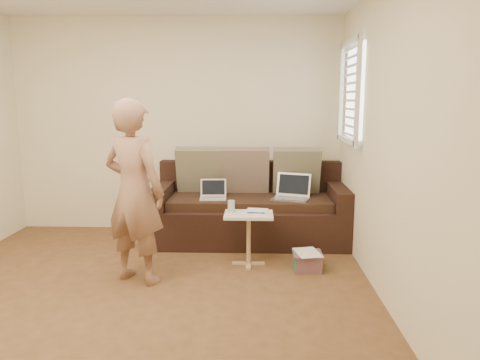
{
  "coord_description": "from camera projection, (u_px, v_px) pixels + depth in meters",
  "views": [
    {
      "loc": [
        0.95,
        -3.32,
        1.63
      ],
      "look_at": [
        0.8,
        1.4,
        0.78
      ],
      "focal_mm": 33.83,
      "sensor_mm": 36.0,
      "label": 1
    }
  ],
  "objects": [
    {
      "name": "pillow_right",
      "position": [
        296.0,
        171.0,
        5.34
      ],
      "size": [
        0.55,
        0.28,
        0.57
      ],
      "primitive_type": null,
      "rotation": [
        0.26,
        0.0,
        0.0
      ],
      "color": "#64614A",
      "rests_on": "sofa"
    },
    {
      "name": "floor",
      "position": [
        134.0,
        307.0,
        3.58
      ],
      "size": [
        4.5,
        4.5,
        0.0
      ],
      "primitive_type": "plane",
      "color": "#50371E",
      "rests_on": "ground"
    },
    {
      "name": "striped_box",
      "position": [
        307.0,
        261.0,
        4.36
      ],
      "size": [
        0.28,
        0.28,
        0.17
      ],
      "primitive_type": null,
      "color": "#C11D47",
      "rests_on": "ground"
    },
    {
      "name": "side_table",
      "position": [
        249.0,
        239.0,
        4.47
      ],
      "size": [
        0.48,
        0.33,
        0.52
      ],
      "primitive_type": null,
      "color": "silver",
      "rests_on": "ground"
    },
    {
      "name": "paper_on_table",
      "position": [
        256.0,
        212.0,
        4.48
      ],
      "size": [
        0.25,
        0.33,
        0.0
      ],
      "primitive_type": null,
      "rotation": [
        0.0,
        0.0,
        -0.14
      ],
      "color": "white",
      "rests_on": "side_table"
    },
    {
      "name": "wall_back",
      "position": [
        177.0,
        126.0,
        5.57
      ],
      "size": [
        4.0,
        0.0,
        4.0
      ],
      "primitive_type": "plane",
      "rotation": [
        1.57,
        0.0,
        0.0
      ],
      "color": "beige",
      "rests_on": "ground"
    },
    {
      "name": "pillow_left",
      "position": [
        200.0,
        170.0,
        5.4
      ],
      "size": [
        0.55,
        0.29,
        0.57
      ],
      "primitive_type": null,
      "rotation": [
        0.28,
        0.0,
        0.0
      ],
      "color": "#64614A",
      "rests_on": "sofa"
    },
    {
      "name": "pillow_mid",
      "position": [
        246.0,
        171.0,
        5.36
      ],
      "size": [
        0.55,
        0.27,
        0.57
      ],
      "primitive_type": null,
      "rotation": [
        0.24,
        0.0,
        0.0
      ],
      "color": "brown",
      "rests_on": "sofa"
    },
    {
      "name": "wall_right",
      "position": [
        398.0,
        145.0,
        3.29
      ],
      "size": [
        0.0,
        4.5,
        4.5
      ],
      "primitive_type": "plane",
      "rotation": [
        1.57,
        0.0,
        -1.57
      ],
      "color": "beige",
      "rests_on": "ground"
    },
    {
      "name": "sofa",
      "position": [
        250.0,
        204.0,
        5.23
      ],
      "size": [
        2.2,
        0.95,
        0.85
      ],
      "primitive_type": null,
      "color": "black",
      "rests_on": "ground"
    },
    {
      "name": "scissors",
      "position": [
        256.0,
        213.0,
        4.41
      ],
      "size": [
        0.19,
        0.11,
        0.02
      ],
      "primitive_type": null,
      "rotation": [
        0.0,
        0.0,
        -0.08
      ],
      "color": "silver",
      "rests_on": "side_table"
    },
    {
      "name": "drinking_glass",
      "position": [
        231.0,
        206.0,
        4.46
      ],
      "size": [
        0.07,
        0.07,
        0.12
      ],
      "primitive_type": null,
      "color": "silver",
      "rests_on": "side_table"
    },
    {
      "name": "laptop_white",
      "position": [
        213.0,
        199.0,
        5.08
      ],
      "size": [
        0.3,
        0.23,
        0.21
      ],
      "primitive_type": null,
      "rotation": [
        0.0,
        0.0,
        0.06
      ],
      "color": "white",
      "rests_on": "sofa"
    },
    {
      "name": "laptop_silver",
      "position": [
        291.0,
        199.0,
        5.06
      ],
      "size": [
        0.46,
        0.4,
        0.26
      ],
      "primitive_type": null,
      "rotation": [
        0.0,
        0.0,
        -0.33
      ],
      "color": "#B7BABC",
      "rests_on": "sofa"
    },
    {
      "name": "window_blinds",
      "position": [
        351.0,
        92.0,
        4.7
      ],
      "size": [
        0.12,
        0.88,
        1.08
      ],
      "primitive_type": null,
      "color": "white",
      "rests_on": "wall_right"
    },
    {
      "name": "person",
      "position": [
        134.0,
        192.0,
        3.98
      ],
      "size": [
        0.71,
        0.61,
        1.64
      ],
      "primitive_type": "imported",
      "rotation": [
        0.0,
        0.0,
        2.74
      ],
      "color": "#936250",
      "rests_on": "ground"
    }
  ]
}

